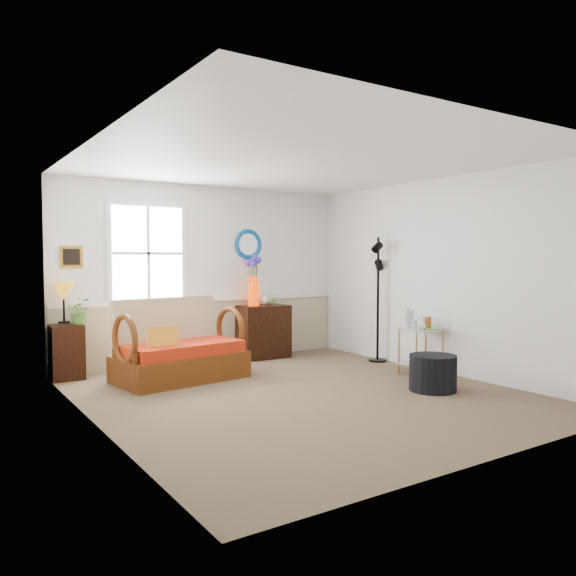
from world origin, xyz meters
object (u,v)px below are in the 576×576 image
cabinet (263,331)px  floor_lamp (378,300)px  lamp_stand (67,352)px  side_table (421,351)px  loveseat (180,340)px  ottoman (433,373)px

cabinet → floor_lamp: floor_lamp is taller
lamp_stand → side_table: (3.99, -2.25, -0.04)m
cabinet → floor_lamp: size_ratio=0.44×
cabinet → side_table: cabinet is taller
lamp_stand → side_table: lamp_stand is taller
loveseat → cabinet: loveseat is taller
lamp_stand → floor_lamp: bearing=-16.7°
lamp_stand → ottoman: bearing=-41.2°
lamp_stand → ottoman: lamp_stand is taller
lamp_stand → ottoman: (3.40, -2.98, -0.14)m
loveseat → lamp_stand: (-1.19, 0.83, -0.16)m
floor_lamp → ottoman: (-0.74, -1.75, -0.71)m
cabinet → ottoman: size_ratio=1.50×
lamp_stand → side_table: bearing=-29.4°
loveseat → floor_lamp: bearing=-15.4°
side_table → floor_lamp: (0.15, 1.01, 0.62)m
side_table → ottoman: bearing=-128.4°
lamp_stand → floor_lamp: size_ratio=0.38×
side_table → ottoman: side_table is taller
loveseat → ottoman: 3.10m
lamp_stand → cabinet: (2.87, -0.03, 0.06)m
cabinet → side_table: 2.48m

